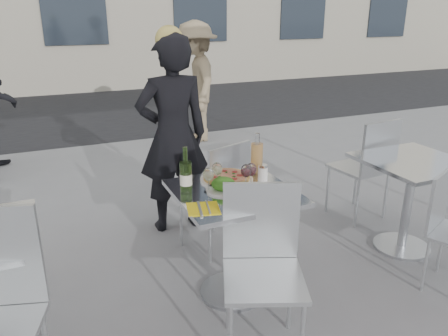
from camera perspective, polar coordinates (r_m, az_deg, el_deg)
name	(u,v)px	position (r m, az deg, el deg)	size (l,w,h in m)	color
ground	(233,292)	(3.09, 1.16, -15.92)	(80.00, 80.00, 0.00)	slate
street_asphalt	(95,109)	(9.02, -16.48, 7.38)	(24.00, 5.00, 0.00)	black
main_table	(233,221)	(2.81, 1.23, -6.93)	(0.72, 0.72, 0.75)	#B7BABF
side_table_right	(410,186)	(3.65, 23.17, -2.16)	(0.72, 0.72, 0.75)	#B7BABF
chair_far	(220,189)	(3.33, -0.59, -2.70)	(0.53, 0.53, 0.90)	silver
chair_near	(262,256)	(2.42, 5.03, -11.32)	(0.56, 0.56, 0.93)	silver
side_chair_rfar	(368,162)	(4.05, 18.33, 0.80)	(0.48, 0.49, 0.94)	silver
woman_diner	(173,136)	(3.66, -6.66, 4.18)	(0.60, 0.40, 1.66)	black
pedestrian_b	(196,82)	(6.38, -3.66, 11.10)	(1.10, 0.63, 1.70)	#917C5D
pizza_near	(258,198)	(2.59, 4.47, -3.97)	(0.34, 0.34, 0.02)	tan
pizza_far	(227,178)	(2.88, 0.35, -1.29)	(0.35, 0.35, 0.03)	white
salad_plate	(224,185)	(2.70, -0.06, -2.27)	(0.22, 0.22, 0.09)	white
wine_bottle	(186,176)	(2.65, -5.01, -1.00)	(0.07, 0.07, 0.29)	#2E4B1C
carafe	(257,158)	(2.96, 4.31, 1.30)	(0.08, 0.08, 0.29)	#EAB263
sugar_shaker	(263,173)	(2.88, 5.09, -0.60)	(0.06, 0.06, 0.11)	white
wineglass_white_a	(209,175)	(2.67, -2.03, -0.93)	(0.07, 0.07, 0.16)	white
wineglass_white_b	(217,170)	(2.76, -0.91, -0.21)	(0.07, 0.07, 0.16)	white
wineglass_red_a	(246,172)	(2.73, 2.90, -0.47)	(0.07, 0.07, 0.16)	white
wineglass_red_b	(251,170)	(2.75, 3.58, -0.31)	(0.07, 0.07, 0.16)	white
napkin_left	(203,208)	(2.48, -2.74, -5.28)	(0.22, 0.22, 0.01)	yellow
napkin_right	(282,197)	(2.64, 7.58, -3.79)	(0.23, 0.23, 0.01)	yellow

